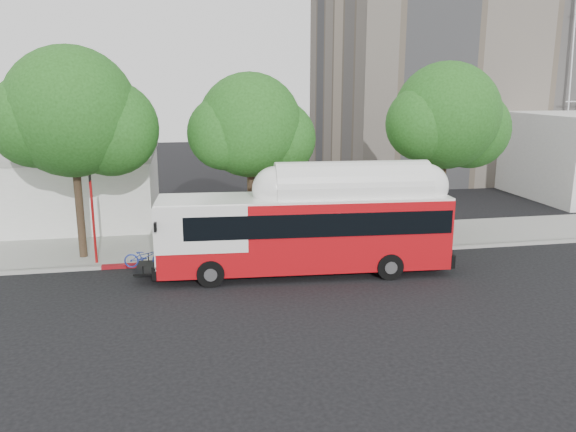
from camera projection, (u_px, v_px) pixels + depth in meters
ground at (294, 287)px, 22.73m from camera, size 120.00×120.00×0.00m
sidewalk at (270, 242)px, 28.93m from camera, size 60.00×5.00×0.15m
curb_strip at (278, 257)px, 26.44m from camera, size 60.00×0.30×0.15m
red_curb_segment at (214, 261)px, 25.90m from camera, size 10.00×0.32×0.16m
street_tree_left at (83, 117)px, 24.99m from camera, size 6.67×5.80×9.74m
street_tree_mid at (258, 129)px, 27.06m from camera, size 5.75×5.00×8.62m
street_tree_right at (454, 120)px, 28.59m from camera, size 6.21×5.40×9.18m
low_commercial_bldg at (16, 186)px, 33.10m from camera, size 16.20×10.20×4.25m
transit_bus at (306, 232)px, 24.08m from camera, size 13.38×3.50×3.92m
signal_pole at (93, 220)px, 24.99m from camera, size 0.12×0.39×4.14m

